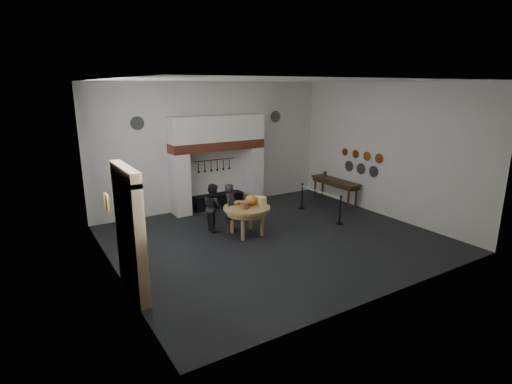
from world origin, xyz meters
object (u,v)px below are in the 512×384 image
visitor_far (214,207)px  barrier_post_near (340,211)px  side_table (335,181)px  iron_range (218,201)px  barrier_post_far (302,197)px  visitor_near (231,208)px  work_table (247,208)px

visitor_far → barrier_post_near: 4.10m
side_table → iron_range: bearing=156.2°
visitor_far → barrier_post_far: 3.78m
visitor_near → side_table: (4.91, 0.74, 0.11)m
side_table → barrier_post_far: (-1.56, 0.04, -0.42)m
side_table → barrier_post_near: (-1.56, -1.96, -0.42)m
iron_range → barrier_post_near: bearing=-56.0°
barrier_post_near → visitor_far: bearing=156.6°
work_table → side_table: side_table is taller
work_table → side_table: (4.62, 1.20, 0.03)m
visitor_far → barrier_post_near: visitor_far is taller
work_table → barrier_post_far: 3.33m
iron_range → side_table: side_table is taller
visitor_near → iron_range: bearing=32.6°
visitor_far → barrier_post_near: bearing=-110.0°
iron_range → barrier_post_near: (2.54, -3.76, 0.20)m
work_table → visitor_far: (-0.69, 0.86, -0.09)m
visitor_near → barrier_post_far: bearing=-26.7°
iron_range → barrier_post_far: barrier_post_far is taller
barrier_post_near → barrier_post_far: (0.00, 2.00, 0.00)m
work_table → barrier_post_near: 3.18m
work_table → visitor_near: 0.55m
iron_range → barrier_post_far: bearing=-34.8°
work_table → visitor_far: 1.10m
iron_range → side_table: size_ratio=0.86×
visitor_far → barrier_post_far: (3.75, 0.38, -0.30)m
iron_range → barrier_post_near: size_ratio=2.11×
visitor_far → side_table: 5.32m
barrier_post_far → visitor_far: bearing=-174.2°
side_table → barrier_post_far: bearing=178.5°
visitor_near → barrier_post_near: (3.35, -1.22, -0.31)m
work_table → barrier_post_far: barrier_post_far is taller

